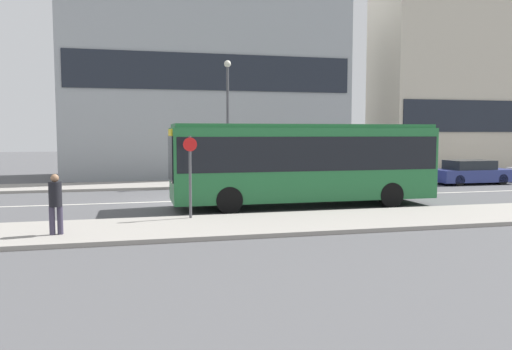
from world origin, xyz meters
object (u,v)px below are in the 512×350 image
object	(u,v)px
parked_car_0	(384,175)
street_lamp	(228,109)
parked_car_1	(471,173)
bus_stop_sign	(190,170)
city_bus	(303,159)
pedestrian_near_stop	(55,200)

from	to	relation	value
parked_car_0	street_lamp	bearing A→B (deg)	169.12
parked_car_1	bus_stop_sign	world-z (taller)	bus_stop_sign
city_bus	pedestrian_near_stop	distance (m)	9.51
pedestrian_near_stop	parked_car_1	bearing A→B (deg)	18.25
parked_car_1	pedestrian_near_stop	bearing A→B (deg)	-153.53
city_bus	parked_car_0	xyz separation A→B (m)	(6.64, 5.97, -1.21)
parked_car_1	street_lamp	size ratio (longest dim) A/B	0.68
parked_car_1	pedestrian_near_stop	world-z (taller)	pedestrian_near_stop
city_bus	parked_car_0	bearing A→B (deg)	45.10
city_bus	parked_car_0	size ratio (longest dim) A/B	2.31
street_lamp	pedestrian_near_stop	bearing A→B (deg)	-120.09
parked_car_1	street_lamp	xyz separation A→B (m)	(-13.54, 1.68, 3.49)
parked_car_0	parked_car_1	world-z (taller)	parked_car_1
pedestrian_near_stop	street_lamp	size ratio (longest dim) A/B	0.25
pedestrian_near_stop	street_lamp	world-z (taller)	street_lamp
pedestrian_near_stop	bus_stop_sign	size ratio (longest dim) A/B	0.62
pedestrian_near_stop	bus_stop_sign	xyz separation A→B (m)	(3.80, 1.78, 0.62)
parked_car_0	pedestrian_near_stop	distance (m)	18.26
city_bus	street_lamp	size ratio (longest dim) A/B	1.58
bus_stop_sign	street_lamp	world-z (taller)	street_lamp
parked_car_0	pedestrian_near_stop	bearing A→B (deg)	-145.84
city_bus	parked_car_0	world-z (taller)	city_bus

